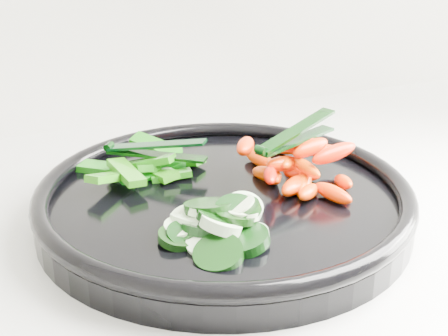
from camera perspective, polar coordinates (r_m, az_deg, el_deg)
name	(u,v)px	position (r m, az deg, el deg)	size (l,w,h in m)	color
veggie_tray	(224,200)	(0.62, 0.00, -2.93)	(0.39, 0.39, 0.04)	black
cucumber_pile	(212,225)	(0.55, -1.11, -5.24)	(0.12, 0.13, 0.04)	black
carrot_pile	(295,164)	(0.65, 6.52, 0.35)	(0.13, 0.17, 0.05)	#E65800
pepper_pile	(145,167)	(0.67, -7.26, 0.10)	(0.14, 0.12, 0.04)	#1A750B
tong_carrot	(294,136)	(0.64, 6.46, 2.92)	(0.11, 0.06, 0.02)	black
tong_pepper	(153,150)	(0.67, -6.50, 1.67)	(0.10, 0.08, 0.02)	black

